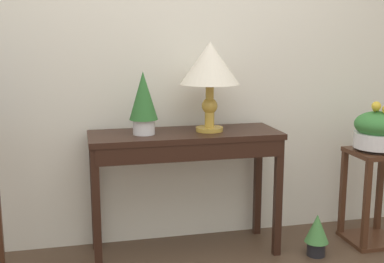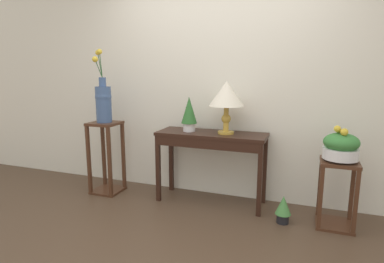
{
  "view_description": "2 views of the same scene",
  "coord_description": "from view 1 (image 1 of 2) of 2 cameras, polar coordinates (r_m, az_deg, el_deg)",
  "views": [
    {
      "loc": [
        -0.63,
        -1.68,
        1.37
      ],
      "look_at": [
        0.04,
        1.18,
        0.8
      ],
      "focal_mm": 45.87,
      "sensor_mm": 36.0,
      "label": 1
    },
    {
      "loc": [
        0.95,
        -1.98,
        1.43
      ],
      "look_at": [
        -0.24,
        1.25,
        0.78
      ],
      "focal_mm": 29.53,
      "sensor_mm": 36.0,
      "label": 2
    }
  ],
  "objects": [
    {
      "name": "potted_plant_on_console",
      "position": [
        2.93,
        -5.68,
        3.6
      ],
      "size": [
        0.17,
        0.17,
        0.38
      ],
      "color": "silver",
      "rests_on": "console_table"
    },
    {
      "name": "console_table",
      "position": [
        3.02,
        -0.77,
        -2.32
      ],
      "size": [
        1.18,
        0.42,
        0.79
      ],
      "color": "black",
      "rests_on": "ground"
    },
    {
      "name": "pedestal_stand_right",
      "position": [
        3.5,
        20.34,
        -7.15
      ],
      "size": [
        0.33,
        0.33,
        0.64
      ],
      "color": "#472819",
      "rests_on": "ground"
    },
    {
      "name": "table_lamp",
      "position": [
        3.0,
        2.09,
        7.57
      ],
      "size": [
        0.37,
        0.37,
        0.55
      ],
      "color": "gold",
      "rests_on": "console_table"
    },
    {
      "name": "planter_bowl_wide_right",
      "position": [
        3.39,
        20.85,
        0.17
      ],
      "size": [
        0.31,
        0.31,
        0.33
      ],
      "color": "silver",
      "rests_on": "pedestal_stand_right"
    },
    {
      "name": "back_wall_with_art",
      "position": [
        3.25,
        -2.01,
        11.57
      ],
      "size": [
        9.0,
        0.1,
        2.8
      ],
      "color": "silver",
      "rests_on": "ground"
    },
    {
      "name": "potted_plant_floor",
      "position": [
        3.24,
        14.31,
        -11.37
      ],
      "size": [
        0.15,
        0.15,
        0.28
      ],
      "color": "black",
      "rests_on": "ground"
    }
  ]
}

